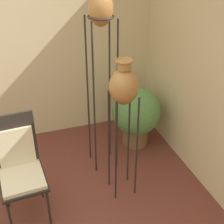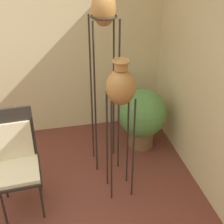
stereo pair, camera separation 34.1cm
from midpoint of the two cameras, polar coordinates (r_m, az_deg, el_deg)
vase_stand_tall at (r=3.29m, az=-5.16°, el=16.60°), size 0.29×0.29×2.19m
vase_stand_medium at (r=3.01m, az=-1.09°, el=4.08°), size 0.29×0.29×1.59m
chair at (r=3.31m, az=-19.46°, el=-9.09°), size 0.47×0.51×1.12m
potted_plant at (r=4.21m, az=2.13°, el=-0.43°), size 0.66×0.66×0.84m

